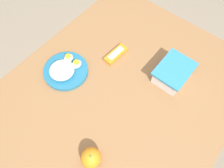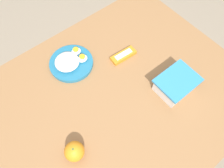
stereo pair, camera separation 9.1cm
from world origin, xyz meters
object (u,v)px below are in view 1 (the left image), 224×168
food_container (173,74)px  orange_fruit (91,158)px  candy_bar (116,54)px  rice_plate (65,70)px

food_container → orange_fruit: size_ratio=2.28×
food_container → candy_bar: (0.06, -0.26, -0.02)m
rice_plate → candy_bar: (-0.21, 0.11, -0.01)m
orange_fruit → candy_bar: 0.48m
orange_fruit → candy_bar: size_ratio=0.58×
orange_fruit → rice_plate: 0.40m
food_container → candy_bar: size_ratio=1.33×
candy_bar → orange_fruit: bearing=28.1°
rice_plate → candy_bar: bearing=151.7°
food_container → candy_bar: bearing=-77.2°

